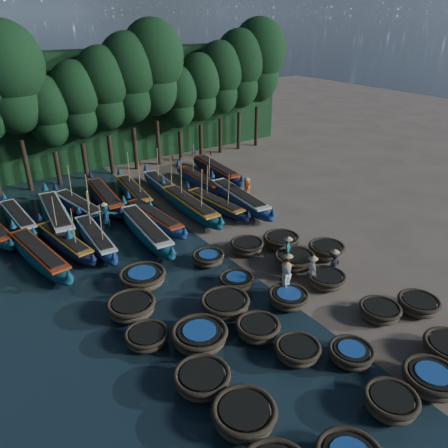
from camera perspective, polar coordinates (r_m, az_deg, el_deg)
ground at (r=23.96m, az=3.57°, el=-6.57°), size 120.00×120.00×0.00m
foliage_wall at (r=41.98m, az=-17.00°, el=14.05°), size 40.00×3.00×10.00m
coracle_2 at (r=17.67m, az=20.94°, el=-20.93°), size 2.22×2.22×0.77m
coracle_3 at (r=19.02m, az=25.42°, el=-17.85°), size 2.64×2.64×0.80m
coracle_5 at (r=16.25m, az=2.64°, el=-23.70°), size 2.78×2.78×0.84m
coracle_6 at (r=18.83m, az=9.58°, el=-15.99°), size 2.10×2.10×0.68m
coracle_7 at (r=19.16m, az=16.24°, el=-15.96°), size 2.10×2.10×0.67m
coracle_8 at (r=21.82m, az=19.67°, el=-10.68°), size 1.94×1.94×0.68m
coracle_9 at (r=22.91m, az=24.05°, el=-9.58°), size 1.99×1.99×0.71m
coracle_10 at (r=17.44m, az=-2.89°, el=-19.55°), size 2.20×2.20×0.75m
coracle_11 at (r=19.15m, az=-3.21°, el=-14.41°), size 2.58×2.58×0.81m
coracle_12 at (r=19.60m, az=4.44°, el=-13.48°), size 2.28×2.28×0.76m
coracle_13 at (r=21.63m, az=8.42°, el=-9.55°), size 2.21×2.21×0.70m
coracle_14 at (r=23.39m, az=13.22°, el=-7.06°), size 2.06×2.06×0.69m
coracle_15 at (r=19.52m, az=-10.04°, el=-14.34°), size 2.22×2.22×0.64m
coracle_16 at (r=20.89m, az=0.13°, el=-10.48°), size 2.62×2.62×0.81m
coracle_17 at (r=22.67m, az=1.62°, el=-7.46°), size 2.12×2.12×0.67m
coracle_18 at (r=24.60m, az=9.21°, el=-4.67°), size 2.32×2.32×0.82m
coracle_19 at (r=25.96m, az=13.23°, el=-3.35°), size 2.52×2.52×0.81m
coracle_20 at (r=21.15m, az=-11.99°, el=-10.58°), size 2.30×2.30×0.82m
coracle_21 at (r=23.12m, az=-10.62°, el=-6.93°), size 2.69×2.69×0.84m
coracle_22 at (r=24.68m, az=-2.09°, el=-4.46°), size 2.08×2.08×0.66m
coracle_23 at (r=25.82m, az=3.01°, el=-2.92°), size 2.21×2.21×0.73m
coracle_24 at (r=26.56m, az=7.49°, el=-2.18°), size 2.40×2.40×0.77m
long_boat_1 at (r=26.74m, az=-22.98°, el=-3.73°), size 2.56×8.16×1.45m
long_boat_2 at (r=27.76m, az=-20.05°, el=-2.23°), size 2.38×7.26×3.12m
long_boat_3 at (r=27.67m, az=-16.44°, el=-1.74°), size 1.69×7.49×3.18m
long_boat_4 at (r=27.77m, az=-10.20°, el=-0.76°), size 2.15×8.59×1.52m
long_boat_5 at (r=29.45m, az=-9.10°, el=0.81°), size 1.84×7.70×1.36m
long_boat_6 at (r=30.83m, az=-4.56°, el=2.40°), size 1.80×8.76×3.72m
long_boat_7 at (r=31.23m, az=-1.12°, el=2.60°), size 1.84×7.31×3.11m
long_boat_8 at (r=31.99m, az=1.98°, el=3.37°), size 2.33×8.81×1.56m
long_boat_10 at (r=32.17m, az=-25.25°, el=0.71°), size 1.70×7.42×1.31m
long_boat_11 at (r=31.26m, az=-21.03°, el=1.05°), size 2.49×9.14×1.62m
long_boat_12 at (r=32.46m, az=-18.38°, el=2.20°), size 2.55×7.62×3.28m
long_boat_13 at (r=33.48m, az=-15.29°, el=3.43°), size 2.20×8.39×1.48m
long_boat_14 at (r=34.01m, az=-11.71°, el=4.12°), size 2.24×7.86×3.36m
long_boat_15 at (r=34.69m, az=-7.91°, el=4.86°), size 1.96×7.88×3.36m
long_boat_16 at (r=35.82m, az=-3.23°, el=5.72°), size 1.46×7.62×3.24m
long_boat_17 at (r=37.95m, az=-1.10°, el=7.07°), size 2.27×8.84×1.56m
fisherman_0 at (r=22.03m, az=8.09°, el=-7.07°), size 1.04×1.00×2.00m
fisherman_1 at (r=24.74m, az=8.32°, el=-3.25°), size 0.69×0.67×1.80m
fisherman_2 at (r=23.29m, az=8.31°, el=-5.52°), size 0.89×0.81×1.70m
fisherman_3 at (r=24.06m, az=14.10°, el=-4.94°), size 1.07×0.68×1.77m
fisherman_4 at (r=23.06m, az=11.43°, el=-5.93°), size 0.73×1.04×1.84m
fisherman_5 at (r=29.48m, az=-15.28°, el=1.05°), size 1.71×0.98×1.96m
fisherman_6 at (r=32.90m, az=2.99°, el=4.63°), size 0.73×0.95×1.94m
tree_4 at (r=36.46m, az=-26.37°, el=16.81°), size 5.34×5.34×12.58m
tree_5 at (r=37.30m, az=-22.03°, el=13.47°), size 3.68×3.68×8.68m
tree_6 at (r=37.76m, az=-18.76°, el=15.15°), size 4.09×4.09×9.65m
tree_7 at (r=38.36m, az=-15.52°, el=16.74°), size 4.51×4.51×10.63m
tree_8 at (r=39.10m, az=-12.35°, el=18.23°), size 4.92×4.92×11.60m
tree_9 at (r=39.97m, az=-9.25°, el=19.60°), size 5.34×5.34×12.58m
tree_10 at (r=41.38m, az=-6.01°, el=16.21°), size 3.68×3.68×8.68m
tree_11 at (r=42.42m, az=-3.21°, el=17.47°), size 4.09×4.09×9.65m
tree_12 at (r=43.57m, az=-0.53°, el=18.62°), size 4.51×4.51×10.63m
tree_13 at (r=44.82m, az=2.05°, el=19.68°), size 4.92×4.92×11.60m
tree_14 at (r=46.15m, az=4.52°, el=20.65°), size 5.34×5.34×12.58m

